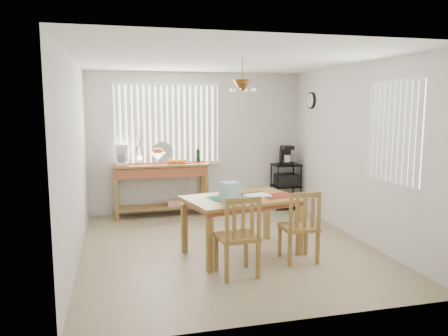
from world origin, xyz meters
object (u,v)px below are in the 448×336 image
object	(u,v)px
sideboard	(162,177)
chair_left	(238,237)
dining_table	(242,204)
chair_right	(300,227)
wire_cart	(286,182)
cart_items	(286,155)

from	to	relation	value
sideboard	chair_left	size ratio (longest dim) A/B	1.75
sideboard	dining_table	bearing A→B (deg)	-70.56
dining_table	chair_left	world-z (taller)	chair_left
dining_table	chair_right	size ratio (longest dim) A/B	1.74
sideboard	chair_left	bearing A→B (deg)	-79.62
sideboard	chair_right	world-z (taller)	sideboard
chair_left	chair_right	world-z (taller)	chair_left
wire_cart	chair_left	xyz separation A→B (m)	(-1.84, -3.09, -0.05)
sideboard	chair_left	xyz separation A→B (m)	(0.56, -3.08, -0.24)
chair_right	cart_items	bearing A→B (deg)	71.54
cart_items	dining_table	world-z (taller)	cart_items
sideboard	dining_table	distance (m)	2.47
sideboard	wire_cart	size ratio (longest dim) A/B	1.95
wire_cart	dining_table	world-z (taller)	wire_cart
dining_table	chair_right	world-z (taller)	chair_right
chair_right	dining_table	bearing A→B (deg)	142.99
sideboard	cart_items	bearing A→B (deg)	0.43
wire_cart	dining_table	size ratio (longest dim) A/B	0.53
sideboard	wire_cart	distance (m)	2.41
dining_table	chair_right	bearing A→B (deg)	-37.01
wire_cart	cart_items	size ratio (longest dim) A/B	2.43
sideboard	wire_cart	bearing A→B (deg)	0.20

